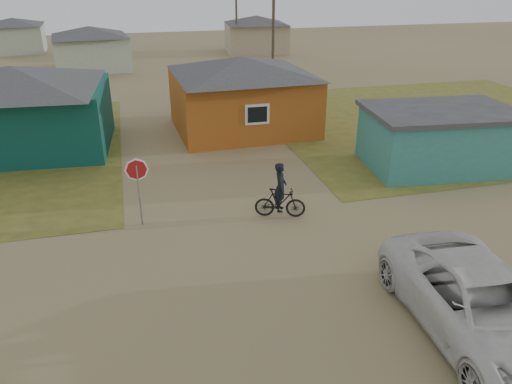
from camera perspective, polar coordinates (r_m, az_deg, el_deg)
ground at (r=14.52m, az=1.58°, el=-9.60°), size 120.00×120.00×0.00m
grass_ne at (r=31.17m, az=20.24°, el=7.80°), size 20.00×18.00×0.00m
house_teal at (r=26.27m, az=-25.60°, el=8.67°), size 8.93×7.08×4.00m
house_yellow at (r=26.92m, az=-1.52°, el=11.25°), size 7.72×6.76×3.90m
shed_turquoise at (r=23.21m, az=20.16°, el=5.82°), size 6.71×4.93×2.60m
house_pale_west at (r=46.05m, az=-18.31°, el=15.40°), size 7.04×6.15×3.60m
house_beige_east at (r=53.63m, az=0.03°, el=17.68°), size 6.95×6.05×3.60m
house_pale_north at (r=58.86m, az=-25.87°, el=15.87°), size 6.28×5.81×3.40m
utility_pole_near at (r=35.21m, az=1.99°, el=17.88°), size 1.40×0.20×8.00m
utility_pole_far at (r=50.89m, az=-2.26°, el=19.88°), size 1.40×0.20×8.00m
stop_sign at (r=16.93m, az=-13.41°, el=1.74°), size 0.75×0.33×2.42m
cyclist at (r=17.46m, az=2.78°, el=-0.64°), size 1.86×1.05×2.03m
vehicle at (r=13.11m, az=24.58°, el=-11.73°), size 3.21×6.36×1.73m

